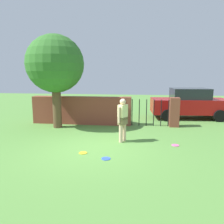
{
  "coord_description": "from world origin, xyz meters",
  "views": [
    {
      "loc": [
        1.62,
        -6.98,
        2.5
      ],
      "look_at": [
        0.49,
        1.6,
        1.0
      ],
      "focal_mm": 35.11,
      "sensor_mm": 36.0,
      "label": 1
    }
  ],
  "objects_px": {
    "person": "(123,118)",
    "frisbee_pink": "(175,145)",
    "car": "(189,103)",
    "frisbee_blue": "(106,159)",
    "frisbee_yellow": "(83,153)",
    "tree": "(55,65)"
  },
  "relations": [
    {
      "from": "person",
      "to": "tree",
      "type": "bearing_deg",
      "value": -88.37
    },
    {
      "from": "tree",
      "to": "frisbee_blue",
      "type": "relative_size",
      "value": 15.84
    },
    {
      "from": "car",
      "to": "frisbee_yellow",
      "type": "height_order",
      "value": "car"
    },
    {
      "from": "person",
      "to": "frisbee_pink",
      "type": "distance_m",
      "value": 2.11
    },
    {
      "from": "tree",
      "to": "car",
      "type": "bearing_deg",
      "value": 24.51
    },
    {
      "from": "tree",
      "to": "frisbee_yellow",
      "type": "xyz_separation_m",
      "value": [
        2.1,
        -3.24,
        -2.92
      ]
    },
    {
      "from": "tree",
      "to": "car",
      "type": "relative_size",
      "value": 0.99
    },
    {
      "from": "car",
      "to": "frisbee_pink",
      "type": "height_order",
      "value": "car"
    },
    {
      "from": "person",
      "to": "frisbee_pink",
      "type": "height_order",
      "value": "person"
    },
    {
      "from": "frisbee_blue",
      "to": "person",
      "type": "bearing_deg",
      "value": 78.94
    },
    {
      "from": "person",
      "to": "frisbee_yellow",
      "type": "distance_m",
      "value": 2.01
    },
    {
      "from": "frisbee_blue",
      "to": "car",
      "type": "bearing_deg",
      "value": 60.7
    },
    {
      "from": "car",
      "to": "frisbee_blue",
      "type": "xyz_separation_m",
      "value": [
        -3.73,
        -6.65,
        -0.85
      ]
    },
    {
      "from": "frisbee_yellow",
      "to": "frisbee_blue",
      "type": "bearing_deg",
      "value": -25.48
    },
    {
      "from": "tree",
      "to": "frisbee_pink",
      "type": "height_order",
      "value": "tree"
    },
    {
      "from": "frisbee_yellow",
      "to": "car",
      "type": "bearing_deg",
      "value": 54.09
    },
    {
      "from": "frisbee_pink",
      "to": "frisbee_yellow",
      "type": "height_order",
      "value": "same"
    },
    {
      "from": "tree",
      "to": "frisbee_pink",
      "type": "distance_m",
      "value": 6.27
    },
    {
      "from": "frisbee_yellow",
      "to": "person",
      "type": "bearing_deg",
      "value": 50.4
    },
    {
      "from": "tree",
      "to": "car",
      "type": "xyz_separation_m",
      "value": [
        6.64,
        3.03,
        -2.07
      ]
    },
    {
      "from": "frisbee_blue",
      "to": "frisbee_yellow",
      "type": "relative_size",
      "value": 1.0
    },
    {
      "from": "car",
      "to": "frisbee_blue",
      "type": "bearing_deg",
      "value": -123.69
    }
  ]
}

